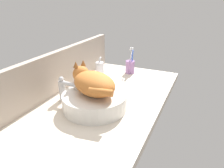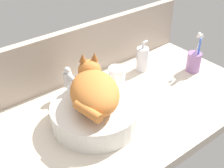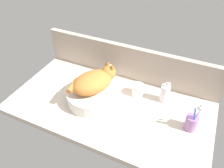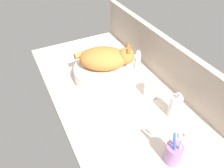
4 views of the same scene
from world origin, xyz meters
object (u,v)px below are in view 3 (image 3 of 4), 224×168
Objects in this scene: sink_basin at (93,94)px; toothbrush_cup at (191,122)px; faucet at (109,73)px; soap_dispenser at (165,93)px; cat at (94,81)px; water_glass at (138,90)px.

toothbrush_cup is at bearing 1.85° from sink_basin.
sink_basin is 19.88cm from faucet.
soap_dispenser is (39.30, 17.21, 1.66)cm from sink_basin.
faucet is at bearing 87.28° from cat.
toothbrush_cup is at bearing -40.02° from soap_dispenser.
cat is 2.20× the size of faucet.
sink_basin is 4.27× the size of water_glass.
faucet is at bearing 85.86° from sink_basin.
soap_dispenser is 0.78× the size of toothbrush_cup.
faucet reaches higher than water_glass.
cat is at bearing -92.72° from faucet.
soap_dispenser reaches higher than faucet.
sink_basin is 2.38× the size of faucet.
toothbrush_cup is at bearing -21.94° from water_glass.
faucet is (0.87, 18.32, -6.67)cm from cat.
toothbrush_cup is (18.29, -15.35, -0.83)cm from soap_dispenser.
toothbrush_cup is 37.39cm from water_glass.
water_glass is (22.39, 14.56, -10.53)cm from cat.
sink_basin is 9.96cm from cat.
soap_dispenser is (38.76, 15.96, -8.21)cm from cat.
toothbrush_cup is (57.04, 0.60, -9.03)cm from cat.
toothbrush_cup reaches higher than sink_basin.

